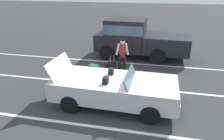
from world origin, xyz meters
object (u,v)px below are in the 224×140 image
Objects in this scene: convertible_car at (120,89)px; suitcase_medium_bright at (94,72)px; suitcase_large_black at (111,70)px; suitcase_small_carryon at (109,67)px; traveler_person at (122,55)px; parked_pickup_truck_near at (134,37)px.

convertible_car reaches higher than suitcase_medium_bright.
suitcase_large_black reaches higher than suitcase_small_carryon.
convertible_car is at bearing 54.93° from suitcase_medium_bright.
suitcase_small_carryon is 0.30× the size of traveler_person.
suitcase_medium_bright is at bearing -75.28° from traveler_person.
suitcase_large_black is 0.21× the size of parked_pickup_truck_near.
suitcase_medium_bright reaches higher than suitcase_small_carryon.
suitcase_small_carryon is 0.10× the size of parked_pickup_truck_near.
suitcase_large_black is at bearing 112.11° from convertible_car.
parked_pickup_truck_near reaches higher than suitcase_medium_bright.
suitcase_large_black is 1.70× the size of suitcase_medium_bright.
suitcase_large_black is at bearing 120.43° from suitcase_medium_bright.
convertible_car is at bearing 109.32° from suitcase_small_carryon.
convertible_car is 2.44m from suitcase_medium_bright.
suitcase_medium_bright is at bearing 69.97° from parked_pickup_truck_near.
suitcase_small_carryon is at bearing -50.54° from suitcase_large_black.
suitcase_large_black is 0.87m from traveler_person.
convertible_car is at bearing 93.66° from parked_pickup_truck_near.
traveler_person reaches higher than suitcase_large_black.
suitcase_large_black is 0.73m from suitcase_medium_bright.
traveler_person is (-0.37, 2.60, 0.34)m from convertible_car.
traveler_person reaches higher than suitcase_small_carryon.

